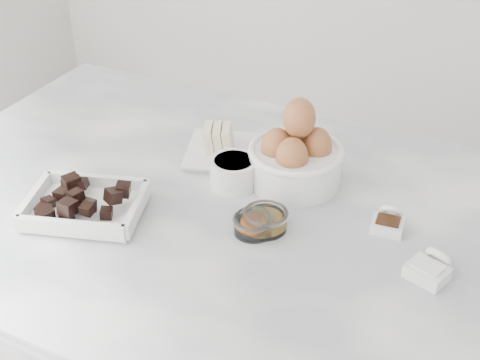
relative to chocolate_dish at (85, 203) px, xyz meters
name	(u,v)px	position (x,y,z in m)	size (l,w,h in m)	color
marble_slab	(222,214)	(0.20, 0.13, -0.04)	(1.20, 0.80, 0.04)	silver
chocolate_dish	(85,203)	(0.00, 0.00, 0.00)	(0.23, 0.20, 0.05)	white
butter_plate	(225,146)	(0.13, 0.28, 0.00)	(0.19, 0.19, 0.06)	white
sugar_ramekin	(234,171)	(0.19, 0.19, 0.01)	(0.09, 0.09, 0.05)	white
egg_bowl	(296,156)	(0.28, 0.25, 0.03)	(0.18, 0.18, 0.17)	white
honey_bowl	(265,220)	(0.29, 0.10, 0.00)	(0.08, 0.08, 0.03)	white
zest_bowl	(254,224)	(0.28, 0.08, -0.01)	(0.07, 0.07, 0.03)	white
vanilla_spoon	(388,222)	(0.48, 0.19, -0.01)	(0.06, 0.07, 0.04)	white
salt_spoon	(430,268)	(0.57, 0.10, -0.01)	(0.07, 0.08, 0.04)	white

